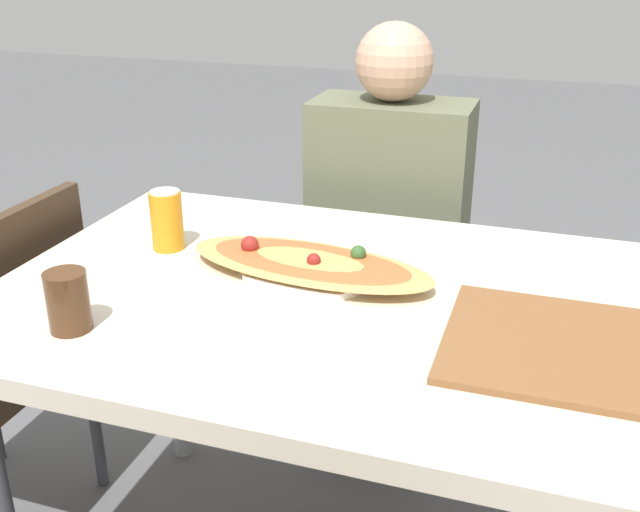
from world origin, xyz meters
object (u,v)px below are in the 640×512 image
at_px(chair_far_seated, 394,268).
at_px(soda_can, 167,220).
at_px(person_seated, 388,214).
at_px(pizza_main, 309,264).
at_px(drink_glass, 68,301).
at_px(dining_table, 335,329).

height_order(chair_far_seated, soda_can, soda_can).
height_order(chair_far_seated, person_seated, person_seated).
bearing_deg(pizza_main, soda_can, 174.25).
xyz_separation_m(chair_far_seated, drink_glass, (-0.32, -1.03, 0.33)).
height_order(soda_can, drink_glass, soda_can).
xyz_separation_m(chair_far_seated, pizza_main, (-0.01, -0.70, 0.30)).
bearing_deg(dining_table, drink_glass, -143.96).
distance_m(chair_far_seated, drink_glass, 1.13).
distance_m(pizza_main, soda_can, 0.33).
bearing_deg(soda_can, pizza_main, -5.75).
distance_m(soda_can, drink_glass, 0.36).
distance_m(dining_table, chair_far_seated, 0.79).
relative_size(chair_far_seated, pizza_main, 1.66).
height_order(dining_table, chair_far_seated, chair_far_seated).
relative_size(pizza_main, drink_glass, 5.03).
bearing_deg(dining_table, chair_far_seated, 94.24).
xyz_separation_m(soda_can, drink_glass, (0.02, -0.36, -0.01)).
xyz_separation_m(person_seated, soda_can, (-0.34, -0.56, 0.14)).
bearing_deg(person_seated, chair_far_seated, -90.00).
bearing_deg(person_seated, drink_glass, 71.05).
xyz_separation_m(chair_far_seated, soda_can, (-0.34, -0.67, 0.34)).
relative_size(soda_can, drink_glass, 1.22).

